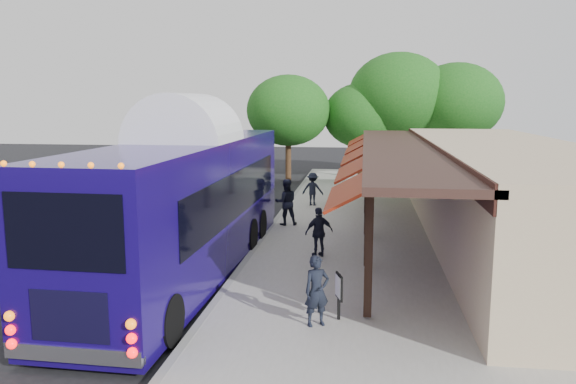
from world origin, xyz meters
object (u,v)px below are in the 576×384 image
at_px(ped_b, 286,202).
at_px(ped_d, 313,189).
at_px(coach_bus, 187,198).
at_px(ped_c, 319,232).
at_px(sign_board, 339,289).
at_px(city_bus, 147,177).
at_px(ped_a, 317,291).

bearing_deg(ped_b, ped_d, -115.07).
xyz_separation_m(coach_bus, ped_c, (3.72, 1.75, -1.30)).
xyz_separation_m(coach_bus, ped_b, (2.05, 6.18, -1.18)).
distance_m(ped_b, sign_board, 9.91).
bearing_deg(sign_board, coach_bus, 125.34).
distance_m(city_bus, ped_c, 10.17).
relative_size(ped_c, sign_board, 1.49).
distance_m(ped_a, sign_board, 0.61).
distance_m(city_bus, ped_b, 6.66).
relative_size(coach_bus, sign_board, 12.31).
height_order(ped_b, ped_c, ped_b).
bearing_deg(coach_bus, city_bus, 120.42).
height_order(coach_bus, city_bus, coach_bus).
bearing_deg(sign_board, city_bus, 110.36).
distance_m(ped_a, ped_c, 5.55).
xyz_separation_m(ped_b, ped_c, (1.67, -4.44, -0.13)).
bearing_deg(ped_c, city_bus, -63.99).
height_order(ped_a, sign_board, ped_a).
distance_m(coach_bus, sign_board, 5.87).
xyz_separation_m(ped_d, sign_board, (1.86, -13.94, -0.05)).
relative_size(ped_d, sign_board, 1.45).
xyz_separation_m(ped_a, ped_b, (-2.07, 9.97, 0.13)).
distance_m(city_bus, ped_d, 7.62).
xyz_separation_m(ped_b, ped_d, (0.67, 4.36, -0.14)).
bearing_deg(ped_a, coach_bus, 109.99).
distance_m(city_bus, ped_a, 14.42).
bearing_deg(ped_d, sign_board, 104.09).
bearing_deg(coach_bus, ped_c, 26.52).
xyz_separation_m(city_bus, sign_board, (8.95, -11.25, -0.84)).
distance_m(ped_a, ped_b, 10.18).
xyz_separation_m(ped_c, sign_board, (0.86, -5.14, -0.07)).
bearing_deg(city_bus, sign_board, -57.55).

